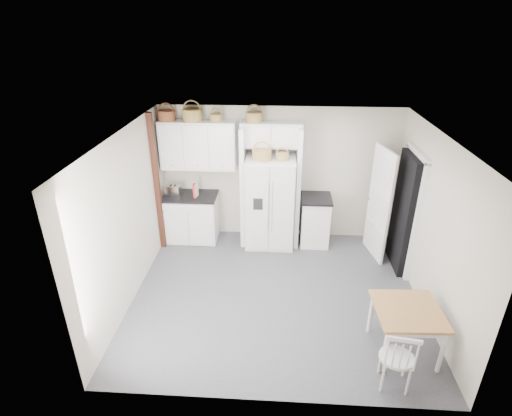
{
  "coord_description": "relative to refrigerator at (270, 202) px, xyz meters",
  "views": [
    {
      "loc": [
        0.01,
        -5.22,
        4.05
      ],
      "look_at": [
        -0.34,
        0.4,
        1.33
      ],
      "focal_mm": 28.0,
      "sensor_mm": 36.0,
      "label": 1
    }
  ],
  "objects": [
    {
      "name": "cookbook_red",
      "position": [
        -1.43,
        0.0,
        0.2
      ],
      "size": [
        0.05,
        0.17,
        0.25
      ],
      "primitive_type": "cube",
      "rotation": [
        0.0,
        0.0,
        0.08
      ],
      "color": "red",
      "rests_on": "counter_left"
    },
    {
      "name": "counter_left",
      "position": [
        -1.54,
        0.08,
        0.06
      ],
      "size": [
        1.02,
        0.66,
        0.04
      ],
      "primitive_type": "cube",
      "color": "black",
      "rests_on": "base_cab_left"
    },
    {
      "name": "fridge_panel_left",
      "position": [
        -0.51,
        0.08,
        0.27
      ],
      "size": [
        0.08,
        0.6,
        2.3
      ],
      "primitive_type": "cube",
      "color": "white",
      "rests_on": "floor"
    },
    {
      "name": "dining_table",
      "position": [
        1.85,
        -2.72,
        -0.53
      ],
      "size": [
        0.86,
        0.86,
        0.69
      ],
      "primitive_type": "cube",
      "rotation": [
        0.0,
        0.0,
        0.05
      ],
      "color": "#AA7F44",
      "rests_on": "floor"
    },
    {
      "name": "doorway_void",
      "position": [
        2.31,
        -0.62,
        0.15
      ],
      "size": [
        0.18,
        0.85,
        2.05
      ],
      "primitive_type": "cube",
      "color": "black",
      "rests_on": "floor"
    },
    {
      "name": "bridge_cabinet",
      "position": [
        -0.0,
        0.21,
        1.25
      ],
      "size": [
        1.12,
        0.34,
        0.45
      ],
      "primitive_type": "cube",
      "color": "white",
      "rests_on": "wall_back"
    },
    {
      "name": "wall_left",
      "position": [
        -2.1,
        -1.62,
        0.42
      ],
      "size": [
        0.0,
        4.0,
        4.0
      ],
      "primitive_type": "plane",
      "rotation": [
        1.57,
        0.0,
        1.57
      ],
      "color": "beige",
      "rests_on": "floor"
    },
    {
      "name": "basket_fridge_b",
      "position": [
        0.2,
        -0.1,
        0.94
      ],
      "size": [
        0.23,
        0.23,
        0.13
      ],
      "primitive_type": "cylinder",
      "color": "brown",
      "rests_on": "refrigerator"
    },
    {
      "name": "base_cab_left",
      "position": [
        -1.54,
        0.08,
        -0.42
      ],
      "size": [
        0.98,
        0.62,
        0.91
      ],
      "primitive_type": "cube",
      "color": "white",
      "rests_on": "floor"
    },
    {
      "name": "basket_fridge_a",
      "position": [
        -0.16,
        -0.1,
        0.97
      ],
      "size": [
        0.34,
        0.34,
        0.18
      ],
      "primitive_type": "cylinder",
      "color": "brown",
      "rests_on": "refrigerator"
    },
    {
      "name": "base_cab_right",
      "position": [
        0.87,
        0.08,
        -0.41
      ],
      "size": [
        0.53,
        0.63,
        0.93
      ],
      "primitive_type": "cube",
      "color": "white",
      "rests_on": "floor"
    },
    {
      "name": "counter_right",
      "position": [
        0.87,
        0.08,
        0.08
      ],
      "size": [
        0.57,
        0.68,
        0.04
      ],
      "primitive_type": "cube",
      "color": "black",
      "rests_on": "base_cab_right"
    },
    {
      "name": "upper_cabinet",
      "position": [
        -1.35,
        0.21,
        1.02
      ],
      "size": [
        1.4,
        0.34,
        0.9
      ],
      "primitive_type": "cube",
      "color": "white",
      "rests_on": "wall_back"
    },
    {
      "name": "trim_post",
      "position": [
        -2.05,
        -0.27,
        0.42
      ],
      "size": [
        0.09,
        0.09,
        2.6
      ],
      "primitive_type": "cube",
      "color": "#411B11",
      "rests_on": "floor"
    },
    {
      "name": "wall_back",
      "position": [
        0.15,
        0.38,
        0.42
      ],
      "size": [
        4.5,
        0.0,
        4.5
      ],
      "primitive_type": "plane",
      "rotation": [
        1.57,
        0.0,
        0.0
      ],
      "color": "beige",
      "rests_on": "floor"
    },
    {
      "name": "basket_upper_c",
      "position": [
        -0.99,
        0.21,
        1.54
      ],
      "size": [
        0.22,
        0.22,
        0.13
      ],
      "primitive_type": "cylinder",
      "color": "brown",
      "rests_on": "upper_cabinet"
    },
    {
      "name": "basket_bridge_a",
      "position": [
        -0.31,
        0.21,
        1.56
      ],
      "size": [
        0.3,
        0.3,
        0.17
      ],
      "primitive_type": "cylinder",
      "color": "brown",
      "rests_on": "bridge_cabinet"
    },
    {
      "name": "ceiling",
      "position": [
        0.15,
        -1.62,
        1.72
      ],
      "size": [
        4.5,
        4.5,
        0.0
      ],
      "primitive_type": "plane",
      "color": "white",
      "rests_on": "wall_back"
    },
    {
      "name": "basket_upper_a",
      "position": [
        -1.89,
        0.21,
        1.56
      ],
      "size": [
        0.31,
        0.31,
        0.18
      ],
      "primitive_type": "cylinder",
      "color": "brown",
      "rests_on": "upper_cabinet"
    },
    {
      "name": "refrigerator",
      "position": [
        0.0,
        0.0,
        0.0
      ],
      "size": [
        0.9,
        0.73,
        1.75
      ],
      "primitive_type": "cube",
      "color": "silver",
      "rests_on": "floor"
    },
    {
      "name": "wall_right",
      "position": [
        2.4,
        -1.62,
        0.42
      ],
      "size": [
        0.0,
        4.0,
        4.0
      ],
      "primitive_type": "plane",
      "rotation": [
        1.57,
        0.0,
        -1.57
      ],
      "color": "beige",
      "rests_on": "floor"
    },
    {
      "name": "floor",
      "position": [
        0.15,
        -1.62,
        -0.88
      ],
      "size": [
        4.5,
        4.5,
        0.0
      ],
      "primitive_type": "plane",
      "color": "#3F4048",
      "rests_on": "ground"
    },
    {
      "name": "door_slab",
      "position": [
        1.95,
        -0.28,
        0.15
      ],
      "size": [
        0.21,
        0.79,
        2.05
      ],
      "primitive_type": "cube",
      "rotation": [
        0.0,
        0.0,
        -1.36
      ],
      "color": "white",
      "rests_on": "floor"
    },
    {
      "name": "toaster",
      "position": [
        -1.85,
        0.04,
        0.18
      ],
      "size": [
        0.32,
        0.22,
        0.2
      ],
      "primitive_type": "cube",
      "rotation": [
        0.0,
        0.0,
        -0.19
      ],
      "color": "silver",
      "rests_on": "counter_left"
    },
    {
      "name": "cookbook_cream",
      "position": [
        -1.41,
        0.0,
        0.2
      ],
      "size": [
        0.07,
        0.16,
        0.24
      ],
      "primitive_type": "cube",
      "rotation": [
        0.0,
        0.0,
        -0.24
      ],
      "color": "beige",
      "rests_on": "counter_left"
    },
    {
      "name": "basket_upper_b",
      "position": [
        -1.42,
        0.21,
        1.58
      ],
      "size": [
        0.35,
        0.35,
        0.21
      ],
      "primitive_type": "cylinder",
      "color": "brown",
      "rests_on": "upper_cabinet"
    },
    {
      "name": "fridge_panel_right",
      "position": [
        0.51,
        0.08,
        0.27
      ],
      "size": [
        0.08,
        0.6,
        2.3
      ],
      "primitive_type": "cube",
      "color": "white",
      "rests_on": "floor"
    },
    {
      "name": "windsor_chair",
      "position": [
        1.6,
        -3.27,
        -0.46
      ],
      "size": [
        0.46,
        0.42,
        0.84
      ],
      "primitive_type": "cube",
      "rotation": [
        0.0,
        0.0,
        -0.13
      ],
      "color": "white",
      "rests_on": "floor"
    }
  ]
}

